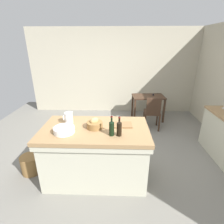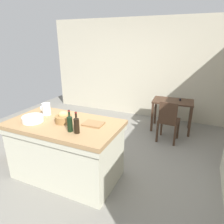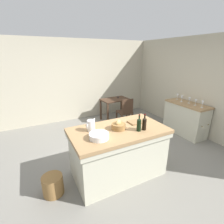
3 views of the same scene
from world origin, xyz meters
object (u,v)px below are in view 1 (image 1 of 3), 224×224
object	(u,v)px
island_table	(96,151)
wicker_hamper	(31,164)
pitcher	(69,118)
wash_bowl	(64,130)
wine_bottle_amber	(112,128)
bread_basket	(95,124)
cutting_board	(123,125)
wooden_chair	(152,112)
writing_desk	(148,100)
wine_bottle_dark	(119,128)

from	to	relation	value
island_table	wicker_hamper	bearing A→B (deg)	177.44
pitcher	wash_bowl	world-z (taller)	pitcher
pitcher	wine_bottle_amber	size ratio (longest dim) A/B	0.79
bread_basket	wine_bottle_amber	xyz separation A→B (m)	(0.27, -0.22, 0.06)
island_table	cutting_board	world-z (taller)	cutting_board
bread_basket	cutting_board	world-z (taller)	bread_basket
wash_bowl	cutting_board	size ratio (longest dim) A/B	1.07
wooden_chair	writing_desk	bearing A→B (deg)	91.42
pitcher	wash_bowl	distance (m)	0.32
writing_desk	wash_bowl	bearing A→B (deg)	-122.67
cutting_board	wicker_hamper	size ratio (longest dim) A/B	0.87
wash_bowl	island_table	bearing A→B (deg)	19.86
island_table	wooden_chair	world-z (taller)	island_table
wine_bottle_amber	wicker_hamper	world-z (taller)	wine_bottle_amber
wicker_hamper	writing_desk	bearing A→B (deg)	44.89
writing_desk	cutting_board	world-z (taller)	cutting_board
wooden_chair	cutting_board	size ratio (longest dim) A/B	3.16
cutting_board	wine_bottle_amber	distance (m)	0.37
wine_bottle_dark	pitcher	bearing A→B (deg)	155.41
wooden_chair	bread_basket	xyz separation A→B (m)	(-1.25, -1.79, 0.49)
wash_bowl	wicker_hamper	distance (m)	1.10
pitcher	cutting_board	xyz separation A→B (m)	(0.88, -0.05, -0.09)
cutting_board	wine_bottle_dark	size ratio (longest dim) A/B	0.99
wine_bottle_amber	wine_bottle_dark	bearing A→B (deg)	-2.86
island_table	wine_bottle_dark	size ratio (longest dim) A/B	5.80
writing_desk	bread_basket	world-z (taller)	bread_basket
wine_bottle_dark	wicker_hamper	bearing A→B (deg)	170.11
wooden_chair	pitcher	world-z (taller)	pitcher
writing_desk	bread_basket	size ratio (longest dim) A/B	3.85
writing_desk	wicker_hamper	xyz separation A→B (m)	(-2.40, -2.39, -0.45)
wine_bottle_dark	wicker_hamper	distance (m)	1.79
wash_bowl	wine_bottle_amber	bearing A→B (deg)	-4.59
writing_desk	wine_bottle_amber	bearing A→B (deg)	-110.07
bread_basket	island_table	bearing A→B (deg)	-79.38
pitcher	wine_bottle_dark	size ratio (longest dim) A/B	0.80
wooden_chair	island_table	bearing A→B (deg)	-124.86
wine_bottle_amber	wooden_chair	bearing A→B (deg)	63.87
wash_bowl	writing_desk	bearing A→B (deg)	57.33
wine_bottle_amber	wicker_hamper	bearing A→B (deg)	169.59
island_table	wash_bowl	size ratio (longest dim) A/B	5.46
wooden_chair	pitcher	xyz separation A→B (m)	(-1.69, -1.64, 0.53)
wine_bottle_dark	bread_basket	bearing A→B (deg)	149.23
island_table	wicker_hamper	xyz separation A→B (m)	(-1.16, 0.05, -0.33)
pitcher	wicker_hamper	bearing A→B (deg)	-171.71
pitcher	wine_bottle_dark	distance (m)	0.90
wine_bottle_dark	wine_bottle_amber	distance (m)	0.11
wicker_hamper	wine_bottle_amber	bearing A→B (deg)	-10.41
island_table	wine_bottle_dark	bearing A→B (deg)	-30.03
pitcher	wine_bottle_amber	world-z (taller)	wine_bottle_amber
wicker_hamper	pitcher	bearing A→B (deg)	8.29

